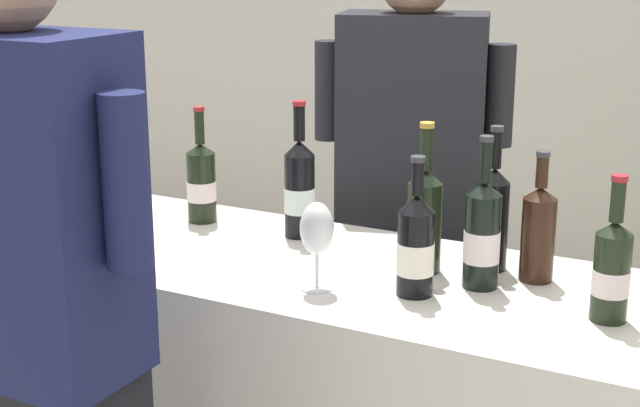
{
  "coord_description": "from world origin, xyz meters",
  "views": [
    {
      "loc": [
        0.96,
        -1.88,
        1.7
      ],
      "look_at": [
        -0.04,
        0.0,
        1.11
      ],
      "focal_mm": 52.49,
      "sensor_mm": 36.0,
      "label": 1
    }
  ],
  "objects_px": {
    "wine_glass": "(317,232)",
    "wine_bottle_5": "(416,246)",
    "wine_bottle_7": "(493,215)",
    "wine_bottle_2": "(7,190)",
    "person_guest": "(34,393)",
    "wine_bottle_0": "(424,217)",
    "wine_bottle_3": "(482,235)",
    "wine_bottle_1": "(538,231)",
    "wine_bottle_8": "(201,182)",
    "wine_bottle_4": "(300,188)",
    "person_server": "(409,240)",
    "ice_bucket": "(106,199)",
    "wine_bottle_9": "(612,270)"
  },
  "relations": [
    {
      "from": "wine_bottle_0",
      "to": "person_guest",
      "type": "height_order",
      "value": "person_guest"
    },
    {
      "from": "wine_bottle_7",
      "to": "wine_bottle_5",
      "type": "bearing_deg",
      "value": -111.47
    },
    {
      "from": "ice_bucket",
      "to": "person_guest",
      "type": "xyz_separation_m",
      "value": [
        0.34,
        -0.63,
        -0.19
      ]
    },
    {
      "from": "wine_bottle_9",
      "to": "ice_bucket",
      "type": "distance_m",
      "value": 1.28
    },
    {
      "from": "wine_bottle_3",
      "to": "wine_bottle_4",
      "type": "distance_m",
      "value": 0.56
    },
    {
      "from": "ice_bucket",
      "to": "person_server",
      "type": "xyz_separation_m",
      "value": [
        0.57,
        0.68,
        -0.22
      ]
    },
    {
      "from": "wine_bottle_7",
      "to": "person_guest",
      "type": "bearing_deg",
      "value": -126.82
    },
    {
      "from": "wine_bottle_8",
      "to": "person_server",
      "type": "bearing_deg",
      "value": 46.55
    },
    {
      "from": "wine_bottle_7",
      "to": "wine_glass",
      "type": "xyz_separation_m",
      "value": [
        -0.3,
        -0.31,
        0.0
      ]
    },
    {
      "from": "wine_bottle_3",
      "to": "wine_bottle_8",
      "type": "xyz_separation_m",
      "value": [
        -0.85,
        0.13,
        -0.01
      ]
    },
    {
      "from": "wine_bottle_4",
      "to": "person_guest",
      "type": "xyz_separation_m",
      "value": [
        -0.11,
        -0.86,
        -0.22
      ]
    },
    {
      "from": "wine_bottle_7",
      "to": "ice_bucket",
      "type": "distance_m",
      "value": 1.0
    },
    {
      "from": "wine_bottle_2",
      "to": "person_guest",
      "type": "relative_size",
      "value": 0.17
    },
    {
      "from": "wine_bottle_3",
      "to": "wine_bottle_9",
      "type": "distance_m",
      "value": 0.3
    },
    {
      "from": "wine_bottle_2",
      "to": "wine_bottle_7",
      "type": "bearing_deg",
      "value": 13.1
    },
    {
      "from": "ice_bucket",
      "to": "person_server",
      "type": "height_order",
      "value": "person_server"
    },
    {
      "from": "wine_bottle_0",
      "to": "wine_bottle_1",
      "type": "distance_m",
      "value": 0.26
    },
    {
      "from": "wine_bottle_2",
      "to": "wine_bottle_0",
      "type": "bearing_deg",
      "value": 10.23
    },
    {
      "from": "wine_bottle_5",
      "to": "wine_bottle_7",
      "type": "height_order",
      "value": "wine_bottle_7"
    },
    {
      "from": "wine_bottle_7",
      "to": "wine_bottle_8",
      "type": "distance_m",
      "value": 0.83
    },
    {
      "from": "wine_bottle_5",
      "to": "wine_bottle_4",
      "type": "bearing_deg",
      "value": 149.56
    },
    {
      "from": "wine_bottle_1",
      "to": "wine_bottle_9",
      "type": "distance_m",
      "value": 0.25
    },
    {
      "from": "wine_bottle_2",
      "to": "ice_bucket",
      "type": "height_order",
      "value": "wine_bottle_2"
    },
    {
      "from": "wine_bottle_3",
      "to": "wine_bottle_5",
      "type": "bearing_deg",
      "value": -134.44
    },
    {
      "from": "wine_bottle_0",
      "to": "ice_bucket",
      "type": "height_order",
      "value": "wine_bottle_0"
    },
    {
      "from": "wine_bottle_5",
      "to": "wine_bottle_0",
      "type": "bearing_deg",
      "value": 105.23
    },
    {
      "from": "wine_glass",
      "to": "wine_bottle_5",
      "type": "bearing_deg",
      "value": 19.76
    },
    {
      "from": "wine_bottle_0",
      "to": "wine_bottle_3",
      "type": "height_order",
      "value": "wine_bottle_0"
    },
    {
      "from": "wine_bottle_7",
      "to": "ice_bucket",
      "type": "bearing_deg",
      "value": -167.25
    },
    {
      "from": "wine_bottle_4",
      "to": "wine_glass",
      "type": "height_order",
      "value": "wine_bottle_4"
    },
    {
      "from": "wine_bottle_2",
      "to": "wine_bottle_9",
      "type": "relative_size",
      "value": 0.96
    },
    {
      "from": "wine_bottle_1",
      "to": "wine_bottle_4",
      "type": "relative_size",
      "value": 0.84
    },
    {
      "from": "wine_bottle_3",
      "to": "wine_bottle_4",
      "type": "relative_size",
      "value": 0.96
    },
    {
      "from": "wine_bottle_3",
      "to": "wine_bottle_8",
      "type": "relative_size",
      "value": 1.08
    },
    {
      "from": "wine_bottle_4",
      "to": "ice_bucket",
      "type": "bearing_deg",
      "value": -152.55
    },
    {
      "from": "wine_bottle_4",
      "to": "wine_glass",
      "type": "bearing_deg",
      "value": -55.22
    },
    {
      "from": "wine_bottle_2",
      "to": "person_guest",
      "type": "distance_m",
      "value": 0.85
    },
    {
      "from": "wine_bottle_1",
      "to": "wine_bottle_2",
      "type": "bearing_deg",
      "value": -169.0
    },
    {
      "from": "wine_bottle_5",
      "to": "person_guest",
      "type": "height_order",
      "value": "person_guest"
    },
    {
      "from": "wine_bottle_0",
      "to": "person_server",
      "type": "xyz_separation_m",
      "value": [
        -0.26,
        0.55,
        -0.25
      ]
    },
    {
      "from": "wine_bottle_5",
      "to": "person_server",
      "type": "xyz_separation_m",
      "value": [
        -0.3,
        0.7,
        -0.23
      ]
    },
    {
      "from": "wine_bottle_5",
      "to": "person_server",
      "type": "height_order",
      "value": "person_server"
    },
    {
      "from": "person_server",
      "to": "person_guest",
      "type": "relative_size",
      "value": 0.97
    },
    {
      "from": "wine_bottle_5",
      "to": "ice_bucket",
      "type": "height_order",
      "value": "wine_bottle_5"
    },
    {
      "from": "wine_glass",
      "to": "person_guest",
      "type": "xyz_separation_m",
      "value": [
        -0.34,
        -0.53,
        -0.23
      ]
    },
    {
      "from": "wine_bottle_3",
      "to": "person_server",
      "type": "xyz_separation_m",
      "value": [
        -0.42,
        0.59,
        -0.24
      ]
    },
    {
      "from": "wine_bottle_1",
      "to": "wine_bottle_5",
      "type": "height_order",
      "value": "wine_bottle_5"
    },
    {
      "from": "wine_bottle_3",
      "to": "wine_bottle_1",
      "type": "bearing_deg",
      "value": 45.62
    },
    {
      "from": "wine_bottle_1",
      "to": "wine_bottle_8",
      "type": "xyz_separation_m",
      "value": [
        -0.94,
        0.03,
        -0.01
      ]
    },
    {
      "from": "wine_bottle_4",
      "to": "wine_bottle_5",
      "type": "distance_m",
      "value": 0.5
    }
  ]
}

